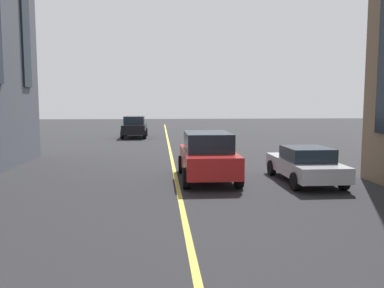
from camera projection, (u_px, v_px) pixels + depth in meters
lane_centre_line at (176, 180)px, 15.43m from camera, size 80.00×0.16×0.01m
car_silver_near at (305, 164)px, 14.93m from camera, size 4.40×1.95×1.37m
car_black_mid at (135, 127)px, 34.37m from camera, size 4.70×2.14×1.88m
car_red_parked_b at (208, 156)px, 15.38m from camera, size 4.70×2.14×1.88m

